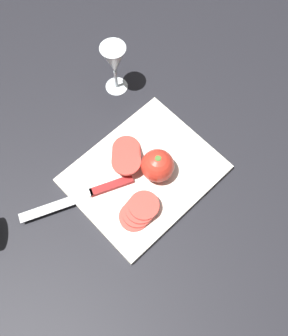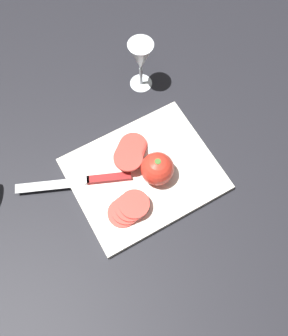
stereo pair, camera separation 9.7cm
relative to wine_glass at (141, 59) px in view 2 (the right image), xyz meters
name	(u,v)px [view 2 (the right image)]	position (x,y,z in m)	size (l,w,h in m)	color
ground_plane	(171,155)	(0.04, 0.24, -0.11)	(3.00, 3.00, 0.00)	black
cutting_board	(144,174)	(0.14, 0.26, -0.10)	(0.36, 0.29, 0.02)	silver
wine_glass	(141,59)	(0.00, 0.00, 0.00)	(0.07, 0.07, 0.16)	silver
whole_tomato	(157,169)	(0.11, 0.28, -0.05)	(0.08, 0.08, 0.08)	red
knife	(96,180)	(0.25, 0.21, -0.09)	(0.28, 0.13, 0.01)	silver
tomato_slice_stack_near	(128,209)	(0.22, 0.33, -0.08)	(0.11, 0.08, 0.03)	#D63D33
tomato_slice_stack_far	(131,152)	(0.14, 0.20, -0.07)	(0.11, 0.12, 0.04)	#D63D33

